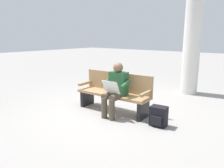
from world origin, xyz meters
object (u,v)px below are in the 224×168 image
(bench_near, at_px, (115,92))
(support_pillar, at_px, (192,39))
(person_seated, at_px, (116,88))
(backpack, at_px, (159,116))

(bench_near, bearing_deg, support_pillar, -109.77)
(bench_near, xyz_separation_m, person_seated, (-0.21, 0.22, 0.17))
(support_pillar, bearing_deg, backpack, 98.53)
(backpack, bearing_deg, bench_near, -7.25)
(bench_near, height_order, support_pillar, support_pillar)
(bench_near, bearing_deg, backpack, 169.39)
(backpack, distance_m, support_pillar, 3.25)
(bench_near, distance_m, support_pillar, 3.07)
(bench_near, relative_size, backpack, 4.60)
(bench_near, relative_size, person_seated, 1.55)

